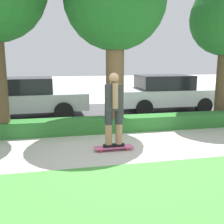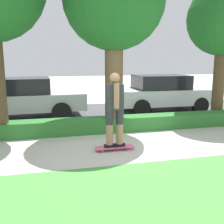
{
  "view_description": "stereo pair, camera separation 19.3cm",
  "coord_description": "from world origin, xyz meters",
  "px_view_note": "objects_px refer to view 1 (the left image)",
  "views": [
    {
      "loc": [
        -1.44,
        -5.91,
        2.11
      ],
      "look_at": [
        -0.07,
        0.6,
        0.79
      ],
      "focal_mm": 42.0,
      "sensor_mm": 36.0,
      "label": 1
    },
    {
      "loc": [
        -1.63,
        -5.87,
        2.11
      ],
      "look_at": [
        -0.07,
        0.6,
        0.79
      ],
      "focal_mm": 42.0,
      "sensor_mm": 36.0,
      "label": 2
    }
  ],
  "objects_px": {
    "skateboard": "(114,147)",
    "tree_mid": "(115,1)",
    "parked_car_middle": "(165,93)",
    "skater_person": "(114,108)",
    "parked_car_front": "(22,97)"
  },
  "relations": [
    {
      "from": "skateboard",
      "to": "tree_mid",
      "type": "distance_m",
      "value": 4.03
    },
    {
      "from": "skateboard",
      "to": "parked_car_middle",
      "type": "bearing_deg",
      "value": 54.11
    },
    {
      "from": "tree_mid",
      "to": "parked_car_front",
      "type": "bearing_deg",
      "value": 139.11
    },
    {
      "from": "skateboard",
      "to": "tree_mid",
      "type": "relative_size",
      "value": 0.18
    },
    {
      "from": "skateboard",
      "to": "parked_car_middle",
      "type": "height_order",
      "value": "parked_car_middle"
    },
    {
      "from": "skateboard",
      "to": "tree_mid",
      "type": "xyz_separation_m",
      "value": [
        0.39,
        1.65,
        3.66
      ]
    },
    {
      "from": "skateboard",
      "to": "skater_person",
      "type": "relative_size",
      "value": 0.53
    },
    {
      "from": "skateboard",
      "to": "tree_mid",
      "type": "height_order",
      "value": "tree_mid"
    },
    {
      "from": "skateboard",
      "to": "parked_car_front",
      "type": "relative_size",
      "value": 0.2
    },
    {
      "from": "skater_person",
      "to": "parked_car_middle",
      "type": "relative_size",
      "value": 0.43
    },
    {
      "from": "parked_car_front",
      "to": "skater_person",
      "type": "bearing_deg",
      "value": -60.91
    },
    {
      "from": "skater_person",
      "to": "tree_mid",
      "type": "distance_m",
      "value": 3.19
    },
    {
      "from": "tree_mid",
      "to": "parked_car_front",
      "type": "distance_m",
      "value": 4.87
    },
    {
      "from": "parked_car_middle",
      "to": "skateboard",
      "type": "bearing_deg",
      "value": -124.81
    },
    {
      "from": "skater_person",
      "to": "tree_mid",
      "type": "height_order",
      "value": "tree_mid"
    }
  ]
}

